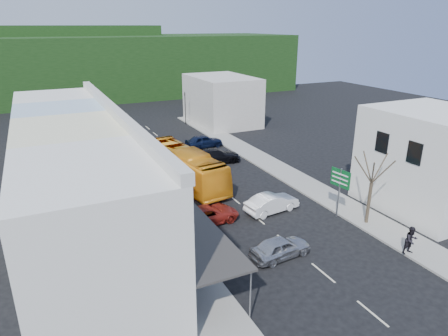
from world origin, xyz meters
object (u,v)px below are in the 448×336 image
Objects in this scene: pedestrian_left at (138,211)px; street_tree at (371,183)px; bus at (184,167)px; direction_sign at (339,193)px; car_silver at (280,247)px; pedestrian_right at (411,242)px; car_white at (272,204)px; car_red at (208,214)px; traffic_signal at (185,108)px.

street_tree is at bearing -114.81° from pedestrian_left.
direction_sign reaches higher than bus.
car_silver is at bearing -172.82° from street_tree.
bus is at bearing 121.67° from pedestrian_right.
pedestrian_right is at bearing -94.61° from direction_sign.
street_tree is at bearing -68.44° from direction_sign.
bus is 9.81m from car_white.
pedestrian_left is at bearing 34.38° from car_silver.
car_silver is 2.59× the size of pedestrian_left.
pedestrian_left is (-7.09, 8.51, 0.30)m from car_silver.
direction_sign is (4.17, -2.91, 1.30)m from car_white.
car_red is (-1.21, -8.40, -0.85)m from bus.
car_silver is at bearing 145.55° from car_white.
traffic_signal reaches higher than bus.
street_tree reaches higher than car_silver.
direction_sign is at bearing -110.10° from pedestrian_left.
direction_sign is at bearing -72.73° from car_silver.
direction_sign is 0.83× the size of traffic_signal.
bus is 2.64× the size of car_white.
pedestrian_left is (-4.79, 2.13, 0.30)m from car_red.
car_white is at bearing 98.71° from traffic_signal.
pedestrian_right is at bearing -127.95° from pedestrian_left.
bus is at bearing -1.18° from car_silver.
traffic_signal reaches higher than car_red.
direction_sign is (-0.50, 6.44, 1.00)m from pedestrian_right.
car_silver is 11.09m from pedestrian_left.
car_silver is (1.09, -14.79, -0.85)m from bus.
car_white is at bearing 137.60° from street_tree.
car_silver and car_white have the same top height.
car_white is 0.91× the size of traffic_signal.
traffic_signal is (9.51, 30.63, 1.71)m from car_red.
street_tree is at bearing -120.56° from car_red.
street_tree is at bearing 87.51° from pedestrian_right.
bus is 8.70m from pedestrian_left.
car_white is at bearing 122.44° from pedestrian_right.
street_tree is at bearing -139.72° from car_white.
pedestrian_left is 0.35× the size of traffic_signal.
direction_sign is at bearing 100.32° from pedestrian_right.
car_silver is at bearing -93.34° from bus.
bus reaches higher than car_silver.
street_tree is (5.33, -4.87, 2.62)m from car_white.
pedestrian_left is at bearing 154.24° from street_tree.
car_silver is at bearing -139.26° from pedestrian_left.
street_tree is (9.46, -13.73, 1.77)m from bus.
traffic_signal reaches higher than pedestrian_right.
car_red is 2.71× the size of pedestrian_right.
street_tree reaches higher than pedestrian_right.
direction_sign reaches higher than pedestrian_left.
traffic_signal reaches higher than pedestrian_left.
bus reaches higher than pedestrian_left.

